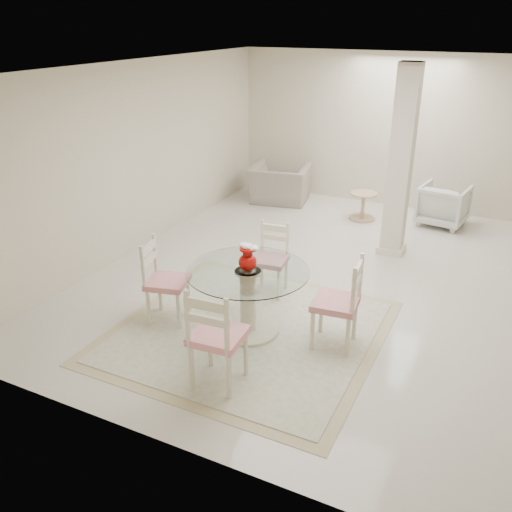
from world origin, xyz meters
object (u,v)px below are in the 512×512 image
at_px(dining_table, 248,301).
at_px(dining_chair_south, 214,331).
at_px(red_vase, 248,258).
at_px(side_table, 363,207).
at_px(column, 401,163).
at_px(recliner_taupe, 279,184).
at_px(dining_chair_east, 343,297).
at_px(dining_chair_north, 272,253).
at_px(armchair_white, 443,205).
at_px(dining_chair_west, 161,275).

height_order(dining_table, dining_chair_south, dining_chair_south).
bearing_deg(red_vase, side_table, 88.34).
relative_size(column, dining_chair_south, 2.30).
bearing_deg(recliner_taupe, dining_chair_south, 96.98).
bearing_deg(recliner_taupe, red_vase, 98.79).
bearing_deg(dining_chair_east, side_table, -172.96).
distance_m(column, dining_chair_north, 2.38).
height_order(red_vase, armchair_white, red_vase).
height_order(column, armchair_white, column).
bearing_deg(column, dining_chair_north, -118.95).
bearing_deg(column, recliner_taupe, 149.68).
distance_m(dining_table, side_table, 4.15).
distance_m(column, dining_chair_south, 4.10).
bearing_deg(side_table, column, -56.43).
xyz_separation_m(recliner_taupe, armchair_white, (2.96, 0.08, -0.00)).
relative_size(dining_table, recliner_taupe, 1.24).
bearing_deg(dining_chair_east, red_vase, -85.98).
xyz_separation_m(dining_table, side_table, (0.12, 4.15, -0.17)).
bearing_deg(dining_chair_west, dining_chair_south, -139.27).
height_order(dining_table, recliner_taupe, dining_table).
bearing_deg(dining_chair_north, red_vase, -86.67).
relative_size(dining_chair_east, armchair_white, 1.50).
bearing_deg(dining_chair_north, armchair_white, 59.21).
xyz_separation_m(dining_chair_west, armchair_white, (2.40, 4.67, -0.23)).
height_order(dining_chair_west, armchair_white, dining_chair_west).
height_order(column, dining_chair_north, column).
relative_size(red_vase, recliner_taupe, 0.28).
xyz_separation_m(dining_chair_north, dining_chair_west, (-0.83, -1.18, 0.04)).
xyz_separation_m(dining_chair_south, armchair_white, (1.22, 5.50, -0.28)).
relative_size(column, red_vase, 8.98).
relative_size(dining_chair_east, dining_chair_south, 0.97).
height_order(red_vase, side_table, red_vase).
xyz_separation_m(dining_chair_north, dining_chair_south, (0.35, -2.01, 0.09)).
height_order(dining_chair_north, side_table, dining_chair_north).
height_order(dining_chair_west, dining_chair_south, dining_chair_south).
distance_m(red_vase, side_table, 4.20).
relative_size(column, dining_table, 2.04).
distance_m(red_vase, recliner_taupe, 4.71).
xyz_separation_m(red_vase, dining_chair_south, (0.17, -1.01, -0.29)).
xyz_separation_m(red_vase, dining_chair_north, (-0.17, 1.00, -0.37)).
bearing_deg(red_vase, armchair_white, 72.74).
height_order(column, recliner_taupe, column).
bearing_deg(armchair_white, dining_chair_south, 85.49).
bearing_deg(dining_table, column, 72.92).
bearing_deg(dining_chair_east, column, 176.48).
bearing_deg(side_table, red_vase, -91.66).
distance_m(dining_chair_north, recliner_taupe, 3.69).
distance_m(dining_chair_west, armchair_white, 5.26).
xyz_separation_m(column, armchair_white, (0.48, 1.53, -1.01)).
bearing_deg(side_table, dining_chair_west, -104.55).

